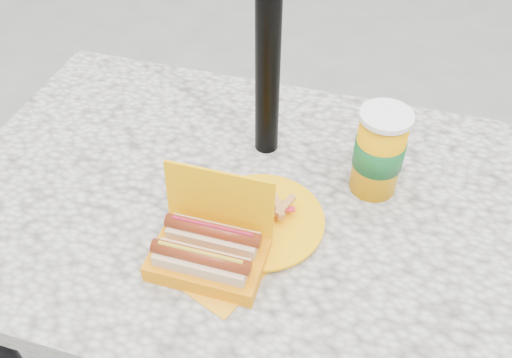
# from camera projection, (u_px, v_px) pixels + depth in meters

# --- Properties ---
(picnic_table) EXTENTS (1.20, 0.80, 0.75)m
(picnic_table) POSITION_uv_depth(u_px,v_px,m) (246.00, 231.00, 1.16)
(picnic_table) COLOR beige
(picnic_table) RESTS_ON ground
(hotdog_box) EXTENTS (0.20, 0.14, 0.16)m
(hotdog_box) POSITION_uv_depth(u_px,v_px,m) (209.00, 250.00, 0.94)
(hotdog_box) COLOR #FFAB00
(hotdog_box) RESTS_ON picnic_table
(fries_plate) EXTENTS (0.30, 0.34, 0.05)m
(fries_plate) POSITION_uv_depth(u_px,v_px,m) (257.00, 222.00, 1.02)
(fries_plate) COLOR orange
(fries_plate) RESTS_ON picnic_table
(soda_cup) EXTENTS (0.10, 0.10, 0.19)m
(soda_cup) POSITION_uv_depth(u_px,v_px,m) (379.00, 152.00, 1.04)
(soda_cup) COLOR #F09B00
(soda_cup) RESTS_ON picnic_table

